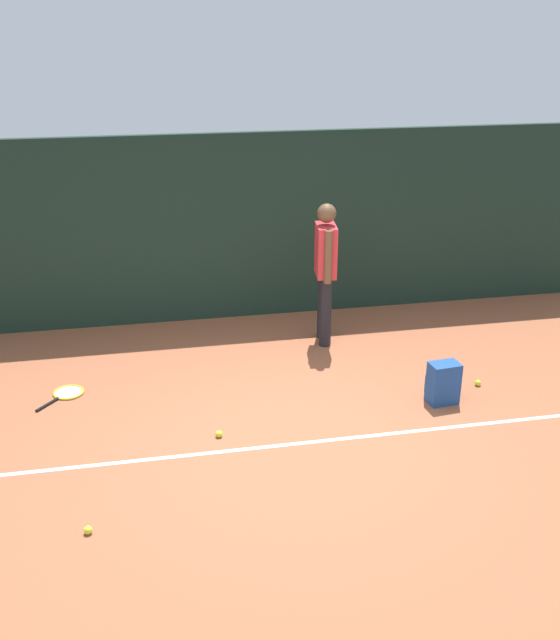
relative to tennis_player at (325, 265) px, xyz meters
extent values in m
plane|color=#9E5638|center=(-0.85, -1.98, -0.97)|extent=(12.00, 12.00, 0.00)
cube|color=#192D23|center=(-0.85, 1.02, 0.22)|extent=(10.00, 0.10, 2.37)
cube|color=white|center=(-0.85, -2.19, -0.96)|extent=(9.00, 0.05, 0.00)
cylinder|color=black|center=(-0.01, -0.12, -0.54)|extent=(0.14, 0.14, 0.85)
cylinder|color=black|center=(0.01, 0.12, -0.54)|extent=(0.14, 0.14, 0.85)
cube|color=red|center=(0.00, 0.00, 0.18)|extent=(0.27, 0.42, 0.60)
sphere|color=brown|center=(0.00, 0.00, 0.62)|extent=(0.22, 0.22, 0.22)
cylinder|color=brown|center=(-0.03, -0.22, 0.17)|extent=(0.09, 0.09, 0.62)
cylinder|color=brown|center=(0.03, 0.22, 0.17)|extent=(0.09, 0.09, 0.62)
cylinder|color=black|center=(-3.15, -1.01, -0.95)|extent=(0.22, 0.25, 0.03)
torus|color=gold|center=(-2.95, -0.78, -0.95)|extent=(0.46, 0.46, 0.02)
cylinder|color=#B2B2B2|center=(-2.95, -0.78, -0.95)|extent=(0.39, 0.39, 0.00)
cube|color=#1E478C|center=(0.82, -1.70, -0.75)|extent=(0.32, 0.23, 0.44)
cube|color=navy|center=(0.80, -1.56, -0.83)|extent=(0.23, 0.10, 0.20)
sphere|color=#CCE033|center=(-1.50, -1.93, -0.93)|extent=(0.07, 0.07, 0.07)
sphere|color=#CCE033|center=(1.34, -1.44, -0.93)|extent=(0.07, 0.07, 0.07)
sphere|color=#CCE033|center=(-2.64, -3.11, -0.93)|extent=(0.07, 0.07, 0.07)
camera|label=1|loc=(-2.05, -7.79, 2.70)|focal=40.71mm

